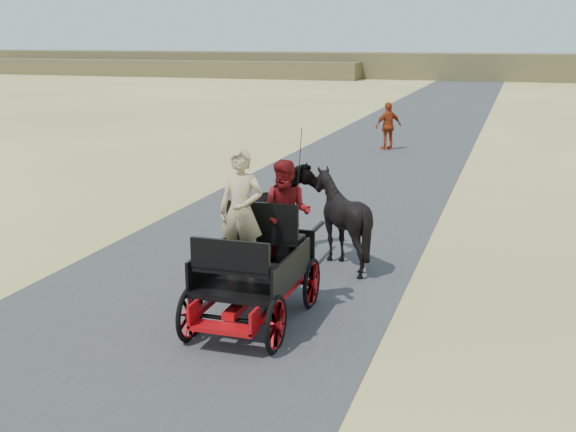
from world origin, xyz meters
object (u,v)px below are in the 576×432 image
(carriage, at_px, (254,298))
(horse_left, at_px, (283,215))
(pedestrian, at_px, (388,126))
(horse_right, at_px, (341,219))

(carriage, distance_m, horse_left, 3.09)
(horse_left, xyz_separation_m, pedestrian, (-0.49, 13.70, 0.02))
(carriage, xyz_separation_m, horse_right, (0.55, 3.00, 0.49))
(horse_right, xyz_separation_m, pedestrian, (-1.59, 13.70, 0.01))
(horse_right, height_order, pedestrian, pedestrian)
(carriage, bearing_deg, horse_left, 100.39)
(horse_left, bearing_deg, carriage, 100.39)
(horse_left, distance_m, horse_right, 1.10)
(carriage, distance_m, horse_right, 3.09)
(carriage, height_order, pedestrian, pedestrian)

